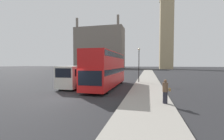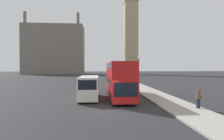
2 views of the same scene
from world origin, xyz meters
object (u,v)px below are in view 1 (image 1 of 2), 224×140
at_px(red_double_decker_bus, 107,68).
at_px(parked_sedan, 114,71).
at_px(pedestrian, 165,91).
at_px(white_van, 76,76).
at_px(clock_tower, 167,16).
at_px(street_lamp, 139,59).

height_order(red_double_decker_bus, parked_sedan, red_double_decker_bus).
xyz_separation_m(red_double_decker_bus, pedestrian, (6.19, -6.96, -1.41)).
relative_size(white_van, pedestrian, 3.60).
distance_m(clock_tower, red_double_decker_bus, 77.45).
bearing_deg(red_double_decker_bus, pedestrian, -48.34).
xyz_separation_m(red_double_decker_bus, street_lamp, (3.63, 5.00, 1.20)).
relative_size(clock_tower, white_van, 9.41).
distance_m(red_double_decker_bus, white_van, 3.92).
bearing_deg(clock_tower, parked_sedan, -113.14).
xyz_separation_m(white_van, parked_sedan, (-1.38, 26.30, -0.72)).
bearing_deg(red_double_decker_bus, parked_sedan, 101.24).
height_order(white_van, pedestrian, white_van).
xyz_separation_m(clock_tower, red_double_decker_bus, (-14.63, -71.15, -26.88)).
bearing_deg(parked_sedan, red_double_decker_bus, -78.76).
bearing_deg(clock_tower, white_van, -104.18).
relative_size(red_double_decker_bus, pedestrian, 6.68).
bearing_deg(white_van, red_double_decker_bus, 16.93).
bearing_deg(parked_sedan, clock_tower, 66.86).
height_order(clock_tower, parked_sedan, clock_tower).
height_order(red_double_decker_bus, street_lamp, street_lamp).
bearing_deg(parked_sedan, pedestrian, -70.80).
distance_m(white_van, street_lamp, 9.73).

